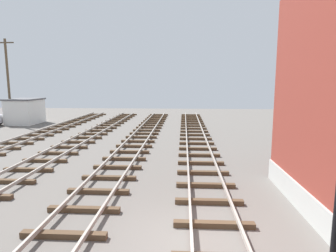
# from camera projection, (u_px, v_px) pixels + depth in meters

# --- Properties ---
(ground_plane) EXTENTS (84.22, 84.22, 0.00)m
(ground_plane) POSITION_uv_depth(u_px,v_px,m) (190.00, 242.00, 7.95)
(ground_plane) COLOR #605B56
(track_near_building) EXTENTS (2.50, 64.78, 0.32)m
(track_near_building) POSITION_uv_depth(u_px,v_px,m) (217.00, 238.00, 7.89)
(track_near_building) COLOR #4C3826
(track_near_building) RESTS_ON ground
(track_centre) EXTENTS (2.50, 64.78, 0.32)m
(track_centre) POSITION_uv_depth(u_px,v_px,m) (64.00, 234.00, 8.13)
(track_centre) COLOR #4C3826
(track_centre) RESTS_ON ground
(control_hut) EXTENTS (3.00, 3.80, 2.76)m
(control_hut) POSITION_uv_depth(u_px,v_px,m) (25.00, 111.00, 31.04)
(control_hut) COLOR silver
(control_hut) RESTS_ON ground
(utility_pole_far) EXTENTS (1.80, 0.24, 8.94)m
(utility_pole_far) POSITION_uv_depth(u_px,v_px,m) (8.00, 81.00, 29.74)
(utility_pole_far) COLOR brown
(utility_pole_far) RESTS_ON ground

